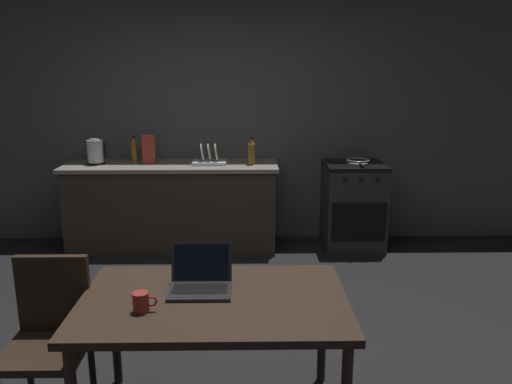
% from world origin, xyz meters
% --- Properties ---
extents(ground_plane, '(12.00, 12.00, 0.00)m').
position_xyz_m(ground_plane, '(0.00, 0.00, 0.00)').
color(ground_plane, black).
extents(back_wall, '(6.40, 0.10, 2.66)m').
position_xyz_m(back_wall, '(0.30, 2.32, 1.33)').
color(back_wall, '#4E5450').
rests_on(back_wall, ground_plane).
extents(kitchen_counter, '(2.16, 0.64, 0.89)m').
position_xyz_m(kitchen_counter, '(-0.55, 1.97, 0.45)').
color(kitchen_counter, '#382D23').
rests_on(kitchen_counter, ground_plane).
extents(stove_oven, '(0.60, 0.62, 0.89)m').
position_xyz_m(stove_oven, '(1.33, 1.97, 0.44)').
color(stove_oven, '#2D2D30').
rests_on(stove_oven, ground_plane).
extents(dining_table, '(1.34, 0.85, 0.72)m').
position_xyz_m(dining_table, '(0.06, -0.77, 0.65)').
color(dining_table, '#332319').
rests_on(dining_table, ground_plane).
extents(chair, '(0.40, 0.40, 0.90)m').
position_xyz_m(chair, '(-0.79, -0.74, 0.52)').
color(chair, '#2D2116').
rests_on(chair, ground_plane).
extents(laptop, '(0.32, 0.27, 0.22)m').
position_xyz_m(laptop, '(-0.02, -0.68, 0.77)').
color(laptop, '#232326').
rests_on(laptop, dining_table).
extents(electric_kettle, '(0.19, 0.17, 0.26)m').
position_xyz_m(electric_kettle, '(-1.31, 1.97, 1.02)').
color(electric_kettle, black).
rests_on(electric_kettle, kitchen_counter).
extents(bottle, '(0.07, 0.07, 0.29)m').
position_xyz_m(bottle, '(0.27, 1.92, 1.03)').
color(bottle, '#8C601E').
rests_on(bottle, kitchen_counter).
extents(frying_pan, '(0.24, 0.41, 0.05)m').
position_xyz_m(frying_pan, '(1.35, 1.94, 0.92)').
color(frying_pan, gray).
rests_on(frying_pan, stove_oven).
extents(coffee_mug, '(0.12, 0.08, 0.10)m').
position_xyz_m(coffee_mug, '(-0.28, -0.92, 0.77)').
color(coffee_mug, '#9E2D28').
rests_on(coffee_mug, dining_table).
extents(cereal_box, '(0.13, 0.05, 0.29)m').
position_xyz_m(cereal_box, '(-0.77, 1.99, 1.04)').
color(cereal_box, '#B2382D').
rests_on(cereal_box, kitchen_counter).
extents(dish_rack, '(0.34, 0.26, 0.21)m').
position_xyz_m(dish_rack, '(-0.16, 1.97, 0.94)').
color(dish_rack, silver).
rests_on(dish_rack, kitchen_counter).
extents(bottle_b, '(0.06, 0.06, 0.28)m').
position_xyz_m(bottle_b, '(-0.94, 2.05, 1.02)').
color(bottle_b, '#8C601E').
rests_on(bottle_b, kitchen_counter).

